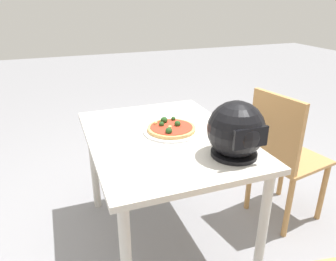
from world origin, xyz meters
TOP-DOWN VIEW (x-y plane):
  - ground_plane at (0.00, 0.00)m, footprint 14.00×14.00m
  - dining_table at (0.00, 0.00)m, footprint 0.82×1.09m
  - pizza_plate at (-0.05, -0.03)m, footprint 0.32×0.32m
  - pizza at (-0.05, -0.04)m, footprint 0.27×0.27m
  - motorcycle_helmet at (-0.24, 0.34)m, footprint 0.27×0.27m
  - chair_side at (-0.77, 0.07)m, footprint 0.47×0.47m

SIDE VIEW (x-z plane):
  - ground_plane at x=0.00m, z-range 0.00..0.00m
  - chair_side at x=-0.77m, z-range 0.06..0.96m
  - dining_table at x=0.00m, z-range 0.27..0.98m
  - pizza_plate at x=-0.05m, z-range 0.71..0.73m
  - pizza at x=-0.05m, z-range 0.71..0.77m
  - motorcycle_helmet at x=-0.24m, z-range 0.71..0.98m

